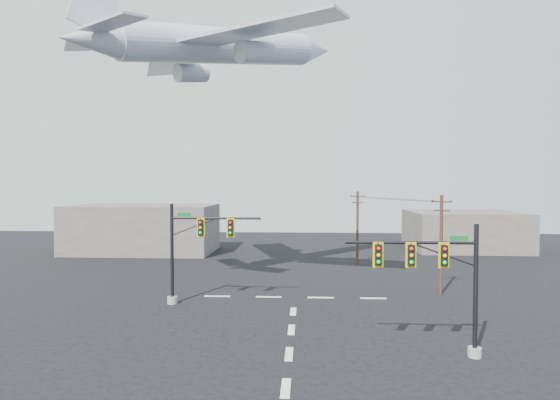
# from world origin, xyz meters

# --- Properties ---
(ground) EXTENTS (120.00, 120.00, 0.00)m
(ground) POSITION_xyz_m (0.00, 0.00, 0.00)
(ground) COLOR black
(ground) RESTS_ON ground
(lane_markings) EXTENTS (14.00, 21.20, 0.01)m
(lane_markings) POSITION_xyz_m (0.00, 5.33, 0.01)
(lane_markings) COLOR silver
(lane_markings) RESTS_ON ground
(signal_mast_near) EXTENTS (6.85, 0.74, 6.74)m
(signal_mast_near) POSITION_xyz_m (7.72, 0.06, 3.82)
(signal_mast_near) COLOR gray
(signal_mast_near) RESTS_ON ground
(signal_mast_far) EXTENTS (6.85, 0.80, 7.30)m
(signal_mast_far) POSITION_xyz_m (-7.47, 9.59, 3.91)
(signal_mast_far) COLOR gray
(signal_mast_far) RESTS_ON ground
(utility_pole_a) EXTENTS (1.48, 0.73, 7.86)m
(utility_pole_a) POSITION_xyz_m (11.48, 13.54, 4.11)
(utility_pole_a) COLOR #41291C
(utility_pole_a) RESTS_ON ground
(utility_pole_b) EXTENTS (1.58, 0.50, 7.94)m
(utility_pole_b) POSITION_xyz_m (6.45, 27.25, 4.15)
(utility_pole_b) COLOR #41291C
(utility_pole_b) RESTS_ON ground
(power_lines) EXTENTS (6.47, 13.73, 0.03)m
(power_lines) POSITION_xyz_m (8.97, 20.39, 7.32)
(power_lines) COLOR black
(airliner) EXTENTS (22.01, 22.12, 7.06)m
(airliner) POSITION_xyz_m (-6.12, 15.34, 20.17)
(airliner) COLOR silver
(building_left) EXTENTS (18.00, 10.00, 6.00)m
(building_left) POSITION_xyz_m (-20.00, 35.00, 3.00)
(building_left) COLOR slate
(building_left) RESTS_ON ground
(building_right) EXTENTS (14.00, 12.00, 5.00)m
(building_right) POSITION_xyz_m (22.00, 40.00, 2.50)
(building_right) COLOR slate
(building_right) RESTS_ON ground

